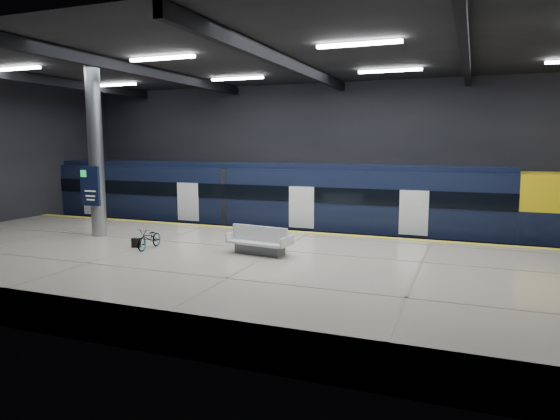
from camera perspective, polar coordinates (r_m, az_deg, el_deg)
The scene contains 10 objects.
ground at distance 19.15m, azimuth 0.90°, elevation -7.23°, with size 30.00×30.00×0.00m, color black.
room_shell at distance 18.52m, azimuth 0.93°, elevation 10.13°, with size 30.10×16.10×8.05m.
platform at distance 16.76m, azimuth -2.10°, elevation -7.46°, with size 30.00×11.00×1.10m, color #B7AE9B.
safety_strip at distance 21.44m, azimuth 3.46°, elevation -2.60°, with size 30.00×0.40×0.01m, color yellow.
rails at distance 24.23m, azimuth 5.43°, elevation -3.90°, with size 30.00×1.52×0.16m.
train at distance 24.54m, azimuth 0.86°, elevation 0.97°, with size 29.40×2.84×3.79m.
bench at distance 17.30m, azimuth -2.34°, elevation -3.93°, with size 2.34×1.22×0.99m.
bicycle at distance 18.75m, azimuth -14.70°, elevation -3.13°, with size 0.52×1.49×0.78m, color #99999E.
pannier_bag at distance 19.15m, azimuth -16.13°, elevation -3.62°, with size 0.30×0.18×0.35m, color black.
info_column at distance 21.78m, azimuth -20.35°, elevation 5.98°, with size 0.90×0.78×6.90m.
Camera 1 is at (6.42, -17.35, 4.93)m, focal length 32.00 mm.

